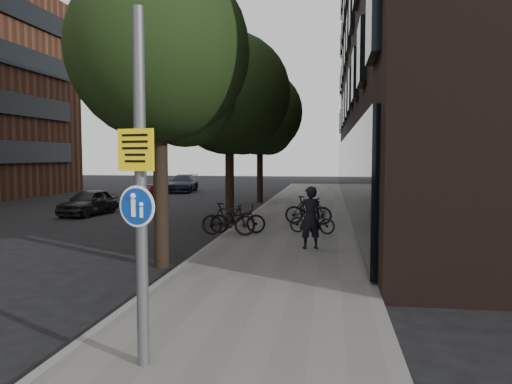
% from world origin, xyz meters
% --- Properties ---
extents(ground, '(120.00, 120.00, 0.00)m').
position_xyz_m(ground, '(0.00, 0.00, 0.00)').
color(ground, black).
rests_on(ground, ground).
extents(sidewalk, '(4.50, 60.00, 0.12)m').
position_xyz_m(sidewalk, '(0.25, 10.00, 0.06)').
color(sidewalk, '#65625D').
rests_on(sidewalk, ground).
extents(curb_edge, '(0.15, 60.00, 0.13)m').
position_xyz_m(curb_edge, '(-2.00, 10.00, 0.07)').
color(curb_edge, slate).
rests_on(curb_edge, ground).
extents(building_right_dark_brick, '(12.00, 40.00, 18.00)m').
position_xyz_m(building_right_dark_brick, '(8.50, 22.00, 9.00)').
color(building_right_dark_brick, black).
rests_on(building_right_dark_brick, ground).
extents(street_tree_near, '(4.40, 4.40, 7.50)m').
position_xyz_m(street_tree_near, '(-2.53, 4.64, 5.11)').
color(street_tree_near, black).
rests_on(street_tree_near, ground).
extents(street_tree_mid, '(5.00, 5.00, 7.80)m').
position_xyz_m(street_tree_mid, '(-2.53, 13.14, 5.11)').
color(street_tree_mid, black).
rests_on(street_tree_mid, ground).
extents(street_tree_far, '(5.00, 5.00, 7.80)m').
position_xyz_m(street_tree_far, '(-2.53, 22.14, 5.11)').
color(street_tree_far, black).
rests_on(street_tree_far, ground).
extents(signpost, '(0.50, 0.16, 4.44)m').
position_xyz_m(signpost, '(-0.80, -1.37, 2.36)').
color(signpost, '#595B5E').
rests_on(signpost, sidewalk).
extents(pedestrian, '(0.75, 0.62, 1.78)m').
position_xyz_m(pedestrian, '(0.96, 6.89, 1.01)').
color(pedestrian, black).
rests_on(pedestrian, sidewalk).
extents(parked_bike_facade_near, '(1.68, 0.95, 0.84)m').
position_xyz_m(parked_bike_facade_near, '(0.93, 9.71, 0.54)').
color(parked_bike_facade_near, black).
rests_on(parked_bike_facade_near, sidewalk).
extents(parked_bike_facade_far, '(1.86, 0.72, 1.09)m').
position_xyz_m(parked_bike_facade_far, '(0.70, 11.91, 0.67)').
color(parked_bike_facade_far, black).
rests_on(parked_bike_facade_far, sidewalk).
extents(parked_bike_curb_near, '(1.96, 0.90, 0.99)m').
position_xyz_m(parked_bike_curb_near, '(-1.59, 9.37, 0.62)').
color(parked_bike_curb_near, black).
rests_on(parked_bike_curb_near, sidewalk).
extents(parked_bike_curb_far, '(1.83, 0.56, 1.09)m').
position_xyz_m(parked_bike_curb_far, '(-1.80, 8.82, 0.66)').
color(parked_bike_curb_far, black).
rests_on(parked_bike_curb_far, sidewalk).
extents(parked_car_near, '(1.83, 3.69, 1.21)m').
position_xyz_m(parked_car_near, '(-9.61, 14.51, 0.61)').
color(parked_car_near, black).
rests_on(parked_car_near, ground).
extents(parked_car_mid, '(1.43, 3.31, 1.06)m').
position_xyz_m(parked_car_mid, '(-9.24, 20.62, 0.53)').
color(parked_car_mid, maroon).
rests_on(parked_car_mid, ground).
extents(parked_car_far, '(2.26, 4.67, 1.31)m').
position_xyz_m(parked_car_far, '(-9.63, 29.56, 0.66)').
color(parked_car_far, '#1B2230').
rests_on(parked_car_far, ground).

